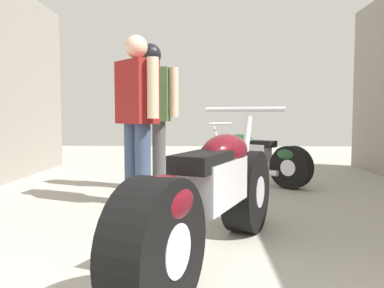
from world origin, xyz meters
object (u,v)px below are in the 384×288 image
motorcycle_maroon_cruiser (211,199)px  mechanic_with_helmet (150,103)px  mechanic_in_blue (137,110)px  motorcycle_black_naked (253,158)px

motorcycle_maroon_cruiser → mechanic_with_helmet: size_ratio=1.13×
motorcycle_maroon_cruiser → mechanic_with_helmet: (-0.69, 2.39, 0.66)m
motorcycle_maroon_cruiser → mechanic_with_helmet: 2.57m
mechanic_in_blue → mechanic_with_helmet: bearing=88.1°
motorcycle_black_naked → mechanic_with_helmet: size_ratio=0.80×
mechanic_with_helmet → motorcycle_black_naked: bearing=20.4°
motorcycle_black_naked → mechanic_with_helmet: bearing=-159.6°
motorcycle_maroon_cruiser → mechanic_in_blue: size_ratio=1.17×
motorcycle_maroon_cruiser → mechanic_with_helmet: mechanic_with_helmet is taller
mechanic_with_helmet → mechanic_in_blue: bearing=-91.9°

